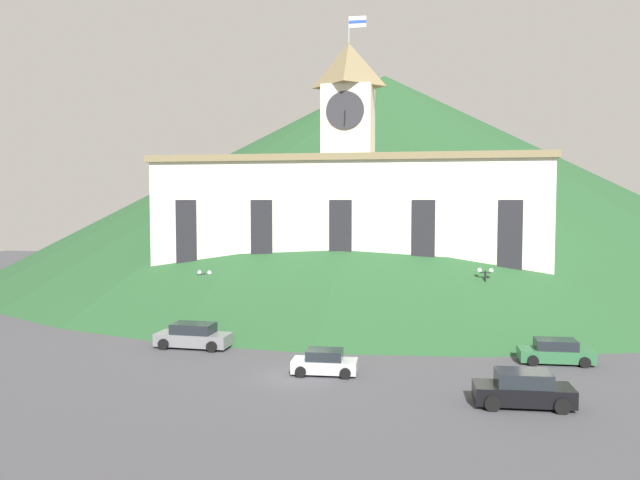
% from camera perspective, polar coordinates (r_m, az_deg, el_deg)
% --- Properties ---
extents(ground_plane, '(160.00, 160.00, 0.00)m').
position_cam_1_polar(ground_plane, '(37.83, -2.22, -12.41)').
color(ground_plane, '#424247').
extents(civic_building, '(35.81, 10.17, 27.35)m').
position_cam_1_polar(civic_building, '(58.45, 2.60, 1.08)').
color(civic_building, silver).
rests_on(civic_building, ground).
extents(banner_fence, '(31.83, 0.12, 2.53)m').
position_cam_1_polar(banner_fence, '(51.46, 1.37, -6.65)').
color(banner_fence, '#2347B2').
rests_on(banner_fence, ground).
extents(hillside_backdrop, '(115.21, 115.21, 29.88)m').
position_cam_1_polar(hillside_backdrop, '(99.19, 5.88, 6.21)').
color(hillside_backdrop, '#234C28').
rests_on(hillside_backdrop, ground).
extents(street_lamp_far_right, '(1.26, 0.36, 4.43)m').
position_cam_1_polar(street_lamp_far_right, '(54.70, -10.51, -3.97)').
color(street_lamp_far_right, black).
rests_on(street_lamp_far_right, ground).
extents(street_lamp_left, '(1.26, 0.36, 4.28)m').
position_cam_1_polar(street_lamp_left, '(51.64, 2.28, -4.48)').
color(street_lamp_left, black).
rests_on(street_lamp_left, ground).
extents(street_lamp_center, '(1.26, 0.36, 5.10)m').
position_cam_1_polar(street_lamp_center, '(51.20, 14.85, -4.07)').
color(street_lamp_center, black).
rests_on(street_lamp_center, ground).
extents(car_yellow_coupe, '(4.36, 2.45, 1.35)m').
position_cam_1_polar(car_yellow_coupe, '(46.93, 5.48, -8.47)').
color(car_yellow_coupe, yellow).
rests_on(car_yellow_coupe, ground).
extents(car_silver_hatch, '(3.98, 2.18, 1.50)m').
position_cam_1_polar(car_silver_hatch, '(38.22, 0.42, -11.17)').
color(car_silver_hatch, '#B7B7BC').
rests_on(car_silver_hatch, ground).
extents(car_red_sedan, '(4.52, 2.38, 1.45)m').
position_cam_1_polar(car_red_sedan, '(49.27, -3.68, -7.83)').
color(car_red_sedan, red).
rests_on(car_red_sedan, ground).
extents(car_black_suv, '(5.01, 2.59, 1.80)m').
position_cam_1_polar(car_black_suv, '(34.21, 18.08, -12.89)').
color(car_black_suv, black).
rests_on(car_black_suv, ground).
extents(car_gray_pickup, '(5.36, 2.50, 1.75)m').
position_cam_1_polar(car_gray_pickup, '(45.71, -11.49, -8.62)').
color(car_gray_pickup, slate).
rests_on(car_gray_pickup, ground).
extents(car_green_wagon, '(4.67, 2.29, 1.55)m').
position_cam_1_polar(car_green_wagon, '(43.42, 20.73, -9.56)').
color(car_green_wagon, '#2D663D').
rests_on(car_green_wagon, ground).
extents(pedestrian, '(0.39, 0.41, 1.66)m').
position_cam_1_polar(pedestrian, '(50.82, -11.69, -7.27)').
color(pedestrian, brown).
rests_on(pedestrian, ground).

